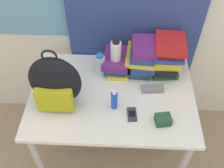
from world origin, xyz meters
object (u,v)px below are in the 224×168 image
object	(u,v)px
sunscreen_bottle	(114,100)
sunglasses_case	(152,89)
backpack	(55,83)
cell_phone	(132,114)
camera_pouch	(163,120)
book_stack_left	(117,62)
book_stack_right	(167,56)
sports_bottle	(116,58)
water_bottle	(100,65)
book_stack_center	(142,57)

from	to	relation	value
sunscreen_bottle	sunglasses_case	xyz separation A→B (m)	(0.26, 0.16, -0.06)
backpack	cell_phone	bearing A→B (deg)	-10.18
camera_pouch	book_stack_left	bearing A→B (deg)	123.24
sunscreen_bottle	camera_pouch	distance (m)	0.33
book_stack_right	sunscreen_bottle	world-z (taller)	book_stack_right
backpack	sunscreen_bottle	world-z (taller)	backpack
sports_bottle	cell_phone	size ratio (longest dim) A/B	2.79
sunglasses_case	backpack	bearing A→B (deg)	-168.42
book_stack_left	sunscreen_bottle	xyz separation A→B (m)	(-0.00, -0.36, 0.01)
water_bottle	camera_pouch	world-z (taller)	water_bottle
book_stack_left	sunglasses_case	world-z (taller)	book_stack_left
book_stack_left	camera_pouch	xyz separation A→B (m)	(0.31, -0.47, -0.04)
backpack	sunscreen_bottle	size ratio (longest dim) A/B	2.77
book_stack_center	water_bottle	bearing A→B (deg)	-170.42
book_stack_center	sports_bottle	distance (m)	0.19
book_stack_right	camera_pouch	world-z (taller)	book_stack_right
backpack	book_stack_left	world-z (taller)	backpack
book_stack_left	water_bottle	xyz separation A→B (m)	(-0.12, -0.06, 0.02)
book_stack_center	sunglasses_case	world-z (taller)	book_stack_center
sunscreen_bottle	book_stack_center	bearing A→B (deg)	62.55
book_stack_left	cell_phone	bearing A→B (deg)	-74.91
book_stack_center	water_bottle	size ratio (longest dim) A/B	1.51
water_bottle	sunscreen_bottle	xyz separation A→B (m)	(0.11, -0.30, -0.01)
book_stack_left	sunglasses_case	xyz separation A→B (m)	(0.26, -0.20, -0.05)
book_stack_right	water_bottle	size ratio (longest dim) A/B	1.54
book_stack_right	sunglasses_case	bearing A→B (deg)	-115.67
book_stack_center	sports_bottle	xyz separation A→B (m)	(-0.19, -0.03, 0.01)
water_bottle	camera_pouch	xyz separation A→B (m)	(0.42, -0.41, -0.06)
camera_pouch	cell_phone	bearing A→B (deg)	166.67
book_stack_left	sports_bottle	size ratio (longest dim) A/B	0.90
book_stack_right	water_bottle	xyz separation A→B (m)	(-0.47, -0.05, -0.06)
book_stack_center	sunglasses_case	distance (m)	0.24
book_stack_right	sunglasses_case	size ratio (longest dim) A/B	1.84
sunscreen_bottle	cell_phone	xyz separation A→B (m)	(0.12, -0.06, -0.07)
book_stack_right	book_stack_left	bearing A→B (deg)	179.33
sports_bottle	water_bottle	bearing A→B (deg)	-171.22
backpack	sunscreen_bottle	xyz separation A→B (m)	(0.37, -0.03, -0.11)
backpack	sunglasses_case	size ratio (longest dim) A/B	2.94
book_stack_left	water_bottle	distance (m)	0.13
book_stack_left	camera_pouch	world-z (taller)	book_stack_left
cell_phone	camera_pouch	bearing A→B (deg)	-13.33
sports_bottle	sunscreen_bottle	size ratio (longest dim) A/B	1.85
cell_phone	backpack	bearing A→B (deg)	169.82
book_stack_right	sunglasses_case	xyz separation A→B (m)	(-0.10, -0.20, -0.13)
book_stack_right	sunglasses_case	distance (m)	0.26
book_stack_left	sunscreen_bottle	distance (m)	0.36
book_stack_left	book_stack_center	world-z (taller)	book_stack_center
book_stack_center	cell_phone	world-z (taller)	book_stack_center
sports_bottle	camera_pouch	bearing A→B (deg)	-54.00
cell_phone	camera_pouch	world-z (taller)	camera_pouch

